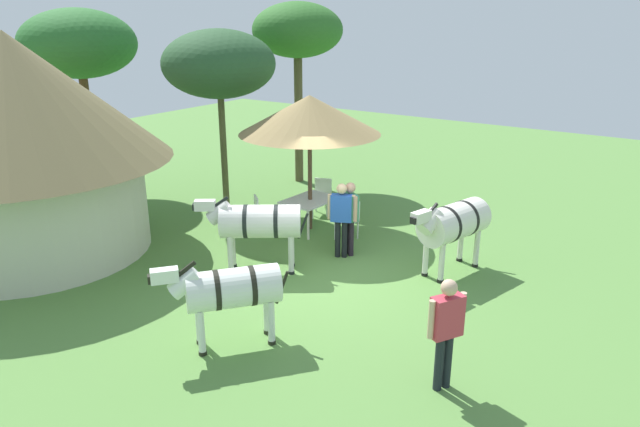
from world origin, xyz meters
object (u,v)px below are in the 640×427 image
Objects in this scene: patio_dining_table at (310,203)px; zebra_nearest_camera at (230,290)px; acacia_tree_behind_hut at (219,64)px; thatched_hut at (19,134)px; zebra_by_umbrella at (258,222)px; guest_behind_table at (341,214)px; acacia_tree_right_background at (79,45)px; patio_chair_east_end at (350,219)px; standing_watcher at (446,325)px; acacia_tree_far_lawn at (298,32)px; guest_beside_umbrella at (350,212)px; patio_chair_near_hut at (261,212)px; zebra_toward_hut at (452,223)px; patio_chair_near_lawn at (322,194)px; shade_umbrella at (310,115)px.

patio_dining_table is 0.78× the size of zebra_nearest_camera.
zebra_nearest_camera is at bearing -136.43° from acacia_tree_behind_hut.
thatched_hut reaches higher than zebra_by_umbrella.
guest_behind_table is 3.89m from zebra_nearest_camera.
acacia_tree_behind_hut is at bearing -76.89° from acacia_tree_right_background.
guest_behind_table is at bearing -68.75° from zebra_by_umbrella.
patio_dining_table is 0.83× the size of guest_behind_table.
acacia_tree_behind_hut is at bearing 92.99° from patio_chair_east_end.
acacia_tree_right_background is (3.22, 12.09, 3.11)m from standing_watcher.
acacia_tree_far_lawn is at bearing 39.65° from patio_dining_table.
acacia_tree_behind_hut reaches higher than standing_watcher.
guest_beside_umbrella is 0.35× the size of acacia_tree_behind_hut.
acacia_tree_right_background reaches higher than patio_chair_near_hut.
guest_beside_umbrella is 6.83m from acacia_tree_far_lawn.
patio_chair_near_hut is 0.17× the size of acacia_tree_far_lawn.
zebra_by_umbrella reaches higher than zebra_nearest_camera.
acacia_tree_right_background is at bearing 17.68° from zebra_toward_hut.
standing_watcher reaches higher than guest_behind_table.
patio_chair_near_lawn is (1.11, 0.40, -0.14)m from patio_dining_table.
thatched_hut is at bearing 137.15° from patio_dining_table.
standing_watcher is 0.33× the size of acacia_tree_right_background.
zebra_by_umbrella is at bearing 170.92° from patio_chair_east_end.
patio_dining_table is at bearing -82.75° from acacia_tree_right_background.
zebra_toward_hut is (-0.46, -3.71, -1.70)m from shade_umbrella.
thatched_hut is 6.74× the size of patio_chair_near_lawn.
thatched_hut is 5.30m from patio_chair_near_hut.
standing_watcher reaches higher than zebra_by_umbrella.
acacia_tree_behind_hut is (4.54, -1.33, 1.14)m from thatched_hut.
guest_behind_table is at bearing -153.09° from patio_chair_east_end.
patio_chair_east_end is 2.09m from patio_chair_near_hut.
acacia_tree_far_lawn is 5.97m from acacia_tree_right_background.
thatched_hut reaches higher than zebra_toward_hut.
zebra_by_umbrella reaches higher than patio_chair_east_end.
acacia_tree_right_background is at bearing 42.46° from zebra_by_umbrella.
zebra_toward_hut is at bearing -91.40° from patio_chair_east_end.
guest_behind_table is 1.80m from zebra_by_umbrella.
zebra_by_umbrella is 7.42m from acacia_tree_far_lawn.
acacia_tree_far_lawn is at bearing -69.84° from guest_behind_table.
acacia_tree_far_lawn is 1.03× the size of acacia_tree_right_background.
zebra_by_umbrella is at bearing 100.98° from standing_watcher.
acacia_tree_far_lawn reaches higher than patio_chair_east_end.
patio_chair_east_end is 0.18× the size of acacia_tree_right_background.
acacia_tree_right_background is at bearing -3.09° from patio_chair_near_lawn.
standing_watcher is at bearing -117.98° from acacia_tree_behind_hut.
acacia_tree_right_background is 4.33m from acacia_tree_behind_hut.
patio_chair_near_lawn is 4.43m from zebra_toward_hut.
zebra_toward_hut is 0.46× the size of acacia_tree_behind_hut.
acacia_tree_far_lawn reaches higher than patio_chair_near_hut.
patio_chair_near_lawn is 1.00× the size of patio_chair_near_hut.
patio_chair_near_lawn is 0.47× the size of zebra_by_umbrella.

